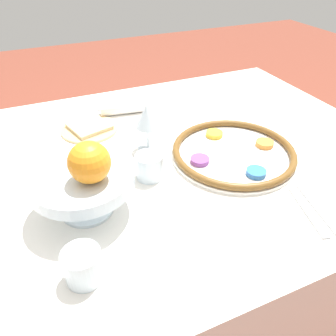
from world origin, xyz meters
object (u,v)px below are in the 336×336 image
Objects in this scene: napkin_roll at (123,107)px; seder_plate at (233,152)px; cup_near at (149,166)px; cup_mid at (83,266)px; orange_fruit at (89,162)px; wine_glass at (147,118)px; fruit_stand at (83,182)px; bread_plate at (90,128)px.

seder_plate is at bearing 117.92° from napkin_roll.
cup_mid is (0.22, 0.24, 0.00)m from cup_near.
orange_fruit reaches higher than seder_plate.
wine_glass reaches higher than cup_mid.
orange_fruit is at bearing 66.41° from napkin_roll.
seder_plate is at bearing -172.73° from fruit_stand.
bread_plate is 0.16m from napkin_roll.
wine_glass is at bearing -32.96° from seder_plate.
cup_near reaches higher than napkin_roll.
bread_plate is at bearing -53.23° from wine_glass.
fruit_stand is 1.25× the size of bread_plate.
fruit_stand is (0.43, 0.06, 0.07)m from seder_plate.
fruit_stand is at bearing 7.27° from seder_plate.
cup_mid is (0.48, 0.24, 0.02)m from seder_plate.
wine_glass reaches higher than seder_plate.
cup_near is (-0.18, -0.06, -0.05)m from fruit_stand.
cup_mid is at bearing 26.33° from seder_plate.
orange_fruit is 1.22× the size of cup_mid.
wine_glass is (0.21, -0.14, 0.09)m from seder_plate.
fruit_stand is 0.08m from orange_fruit.
cup_mid is at bearing 66.72° from napkin_roll.
wine_glass is at bearing -109.01° from cup_near.
wine_glass is 2.00× the size of cup_near.
fruit_stand is at bearing 63.15° from napkin_roll.
cup_mid is (0.06, 0.15, -0.12)m from orange_fruit.
seder_plate is 0.44m from fruit_stand.
orange_fruit is 0.54m from napkin_roll.
wine_glass is 0.31m from orange_fruit.
cup_near is (0.04, 0.13, -0.07)m from wine_glass.
cup_mid is at bearing 67.71° from orange_fruit.
wine_glass reaches higher than fruit_stand.
napkin_roll is 0.68m from cup_mid.
bread_plate is at bearing 27.77° from napkin_roll.
bread_plate is 0.57m from cup_mid.
wine_glass is 2.00× the size of cup_mid.
bread_plate is at bearing -103.32° from cup_mid.
cup_near is (-0.09, 0.31, 0.03)m from bread_plate.
seder_plate reaches higher than bread_plate.
orange_fruit reaches higher than fruit_stand.
cup_near and cup_mid have the same top height.
seder_plate is 0.45m from orange_fruit.
cup_mid is at bearing 76.68° from bread_plate.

